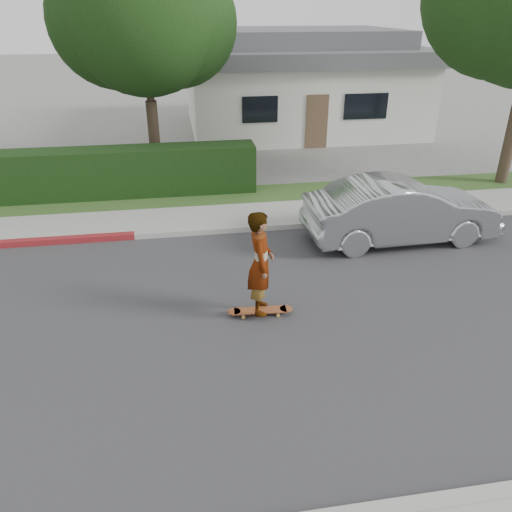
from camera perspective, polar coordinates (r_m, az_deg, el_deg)
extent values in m
plane|color=slate|center=(9.43, -21.13, -8.85)|extent=(120.00, 120.00, 0.00)
cube|color=#2D2D30|center=(9.43, -21.13, -8.83)|extent=(60.00, 8.00, 0.01)
cube|color=#9E9E99|center=(12.92, -18.11, 1.93)|extent=(60.00, 0.20, 0.15)
cube|color=gray|center=(13.75, -17.64, 3.42)|extent=(60.00, 1.60, 0.12)
cube|color=#2D4C1E|center=(15.23, -16.94, 5.74)|extent=(60.00, 1.60, 0.10)
cylinder|color=#33261C|center=(17.04, -11.52, 12.80)|extent=(0.36, 0.36, 2.52)
cylinder|color=#33261C|center=(16.70, -12.14, 19.10)|extent=(0.24, 0.24, 2.10)
sphere|color=black|center=(16.57, -12.82, 25.56)|extent=(4.80, 4.80, 4.80)
sphere|color=black|center=(17.03, -15.63, 24.62)|extent=(4.08, 4.08, 4.08)
sphere|color=black|center=(16.87, -9.31, 24.82)|extent=(3.84, 3.84, 3.84)
cylinder|color=#33261C|center=(17.84, 27.03, 11.70)|extent=(0.36, 0.36, 2.88)
cube|color=beige|center=(24.55, 4.86, 17.94)|extent=(10.00, 8.00, 3.00)
cube|color=#4C4C51|center=(24.34, 5.04, 22.13)|extent=(10.60, 8.60, 0.60)
cube|color=#4C4C51|center=(24.30, 5.10, 23.54)|extent=(8.40, 6.40, 0.80)
cube|color=black|center=(20.15, 0.46, 16.40)|extent=(1.40, 0.06, 1.00)
cube|color=black|center=(21.28, 12.44, 16.37)|extent=(1.80, 0.06, 1.00)
cube|color=brown|center=(20.75, 6.95, 14.98)|extent=(0.90, 0.06, 2.10)
cylinder|color=gold|center=(9.31, -1.46, -6.98)|extent=(0.07, 0.04, 0.07)
cylinder|color=gold|center=(9.46, -1.54, -6.37)|extent=(0.07, 0.04, 0.07)
cylinder|color=gold|center=(9.36, 2.54, -6.77)|extent=(0.07, 0.04, 0.07)
cylinder|color=gold|center=(9.52, 2.39, -6.16)|extent=(0.07, 0.04, 0.07)
cube|color=silver|center=(9.36, -1.50, -6.44)|extent=(0.07, 0.20, 0.03)
cube|color=silver|center=(9.42, 2.47, -6.23)|extent=(0.07, 0.20, 0.03)
cube|color=brown|center=(9.37, 0.49, -6.21)|extent=(0.99, 0.30, 0.02)
cylinder|color=brown|center=(9.34, -2.50, -6.36)|extent=(0.25, 0.25, 0.02)
cylinder|color=brown|center=(9.42, 3.46, -6.05)|extent=(0.25, 0.25, 0.02)
imported|color=white|center=(8.87, 0.52, -0.83)|extent=(0.57, 0.78, 1.96)
imported|color=#A6A9AD|center=(12.60, 16.21, 4.98)|extent=(4.69, 1.77, 1.53)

